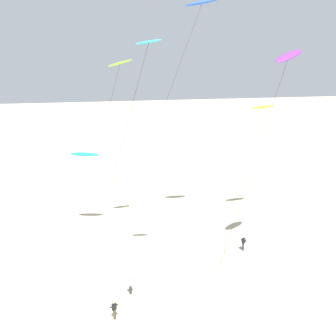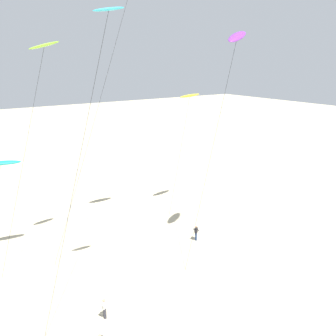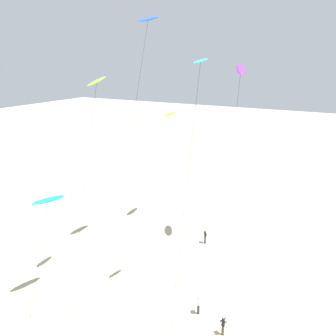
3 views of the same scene
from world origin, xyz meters
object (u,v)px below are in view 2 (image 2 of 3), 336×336
Objects in this scene: kite_teal at (1,163)px; kite_flyer_middle at (104,308)px; kite_purple at (237,38)px; kite_lime at (43,49)px; kite_cyan at (106,22)px; kite_flyer_furthest at (196,233)px; kite_yellow at (190,96)px.

kite_teal reaches higher than kite_flyer_middle.
kite_teal is 0.47× the size of kite_purple.
kite_purple reaches higher than kite_lime.
kite_cyan reaches higher than kite_teal.
kite_purple is 1.05× the size of kite_lime.
kite_purple is at bearing 8.15° from kite_flyer_middle.
kite_cyan is at bearing -79.57° from kite_lime.
kite_cyan reaches higher than kite_lime.
kite_purple reaches higher than kite_teal.
kite_cyan is 1.03× the size of kite_purple.
kite_purple is (17.46, -10.53, 10.36)m from kite_teal.
kite_flyer_furthest is at bearing 21.41° from kite_flyer_middle.
kite_flyer_middle is at bearing -171.85° from kite_purple.
kite_cyan is 2.19× the size of kite_teal.
kite_flyer_middle is 1.00× the size of kite_flyer_furthest.
kite_teal is at bearing 107.24° from kite_flyer_middle.
kite_flyer_middle and kite_flyer_furthest have the same top height.
kite_yellow is at bearing 35.57° from kite_flyer_middle.
kite_purple is (11.70, 0.71, -0.38)m from kite_cyan.
kite_flyer_furthest is (16.18, -7.65, -8.40)m from kite_teal.
kite_flyer_furthest is at bearing -23.43° from kite_lime.
kite_lime is at bearing -30.38° from kite_teal.
kite_cyan is 22.10m from kite_flyer_furthest.
kite_yellow is at bearing -1.92° from kite_teal.
kite_yellow is at bearing 73.62° from kite_purple.
kite_cyan is 16.58m from kite_teal.
kite_teal is (-5.76, 11.24, -10.74)m from kite_cyan.
kite_flyer_furthest is at bearing 19.01° from kite_cyan.
kite_yellow is 0.70× the size of kite_purple.
kite_lime is 22.19m from kite_flyer_furthest.
kite_cyan is 18.98m from kite_yellow.
kite_flyer_middle is at bearing -158.59° from kite_flyer_furthest.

